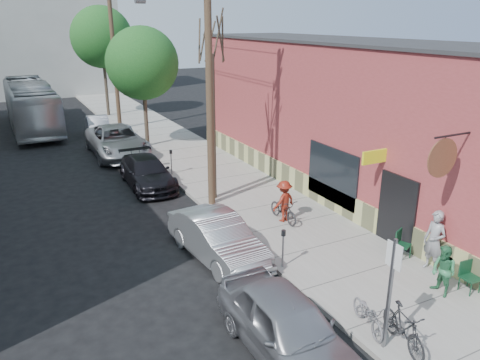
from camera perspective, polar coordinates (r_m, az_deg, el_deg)
name	(u,v)px	position (r m, az deg, el deg)	size (l,w,h in m)	color
ground	(208,279)	(14.47, -3.87, -11.96)	(120.00, 120.00, 0.00)	black
sidewalk	(199,163)	(25.29, -5.01, 2.05)	(4.50, 58.00, 0.15)	gray
cafe_building	(345,116)	(21.85, 12.68, 7.67)	(6.60, 20.20, 6.61)	#99393B
end_cap_building	(20,34)	(53.53, -25.22, 15.80)	(18.00, 8.00, 12.00)	#AFB0AA
sign_post	(391,284)	(11.21, 17.89, -12.00)	(0.07, 0.45, 2.80)	slate
parking_meter_near	(283,242)	(14.46, 5.29, -7.58)	(0.14, 0.14, 1.24)	slate
parking_meter_far	(171,158)	(23.18, -8.39, 2.67)	(0.14, 0.14, 1.24)	slate
utility_pole_near	(208,75)	(18.29, -3.96, 12.63)	(3.57, 0.28, 10.00)	#503A28
utility_pole_far	(114,52)	(33.43, -15.15, 14.83)	(1.80, 0.28, 10.00)	#503A28
tree_bare	(213,129)	(19.33, -3.34, 6.20)	(0.24, 0.24, 6.01)	#44392C
tree_leafy_mid	(142,63)	(28.22, -11.82, 13.74)	(4.17, 4.17, 6.97)	#44392C
tree_leafy_far	(102,37)	(38.60, -16.52, 16.35)	(4.64, 4.64, 8.30)	#44392C
patio_chair_a	(402,245)	(15.99, 19.16, -7.47)	(0.50, 0.50, 0.88)	#0F3720
patio_chair_b	(471,278)	(14.84, 26.29, -10.62)	(0.50, 0.50, 0.88)	#0F3720
patron_grey	(434,241)	(15.32, 22.60, -6.89)	(0.71, 0.46, 1.94)	gray
patron_green	(444,271)	(14.23, 23.57, -10.13)	(0.72, 0.56, 1.47)	#317B4C
cyclist	(284,201)	(17.69, 5.37, -2.57)	(1.03, 0.59, 1.59)	maroon
cyclist_bike	(284,210)	(17.82, 5.33, -3.61)	(0.60, 1.72, 0.90)	black
parked_bike_a	(404,328)	(11.98, 19.31, -16.64)	(0.48, 1.71, 1.03)	black
parked_bike_b	(368,314)	(12.40, 15.36, -15.48)	(0.54, 1.54, 0.81)	slate
car_0	(287,327)	(11.25, 5.80, -17.40)	(1.83, 4.54, 1.55)	#919198
car_1	(218,238)	(15.25, -2.76, -7.07)	(1.55, 4.44, 1.46)	#9FA3A7
car_2	(147,172)	(22.19, -11.26, 0.92)	(1.89, 4.65, 1.35)	black
car_3	(117,141)	(27.62, -14.75, 4.59)	(2.79, 6.05, 1.68)	gray
car_4	(98,126)	(32.90, -16.91, 6.30)	(1.36, 3.89, 1.28)	#ABABB3
bus	(31,106)	(36.38, -24.14, 8.28)	(2.80, 11.98, 3.34)	silver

